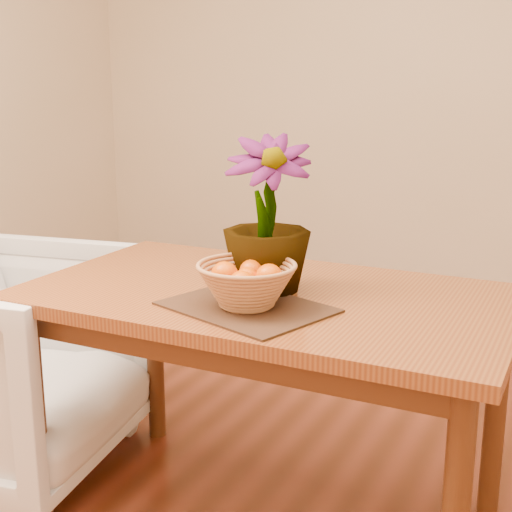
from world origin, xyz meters
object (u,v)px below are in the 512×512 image
at_px(table, 267,320).
at_px(armchair, 1,352).
at_px(wicker_basket, 247,287).
at_px(potted_plant, 267,215).

bearing_deg(table, armchair, -174.66).
distance_m(wicker_basket, potted_plant, 0.23).
distance_m(table, armchair, 1.01).
height_order(potted_plant, armchair, potted_plant).
bearing_deg(armchair, potted_plant, -94.00).
distance_m(wicker_basket, armchair, 1.07).
distance_m(table, potted_plant, 0.31).
xyz_separation_m(table, potted_plant, (-0.00, -0.00, 0.31)).
bearing_deg(wicker_basket, table, 96.10).
height_order(table, wicker_basket, wicker_basket).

